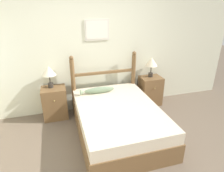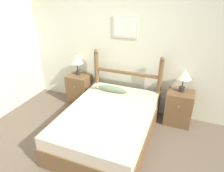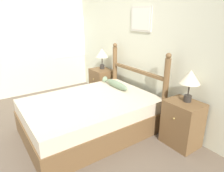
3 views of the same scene
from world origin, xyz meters
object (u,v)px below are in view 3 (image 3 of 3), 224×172
Objects in this scene: bed at (91,115)px; fish_pillow at (115,84)px; table_lamp_right at (190,78)px; nightstand_left at (102,84)px; nightstand_right at (182,124)px; table_lamp_left at (102,54)px.

fish_pillow is at bearing 109.23° from bed.
table_lamp_right is 0.64× the size of fish_pillow.
bed is 1.38m from nightstand_left.
fish_pillow reaches higher than bed.
nightstand_left is 2.22m from table_lamp_right.
table_lamp_left is (-2.16, 0.05, 0.65)m from nightstand_right.
nightstand_left is at bearing -51.66° from table_lamp_left.
nightstand_left is 0.91m from fish_pillow.
fish_pillow is (-1.29, -0.23, 0.27)m from nightstand_right.
fish_pillow is (-1.29, -0.28, -0.38)m from table_lamp_right.
fish_pillow is at bearing -167.95° from table_lamp_right.
table_lamp_left and table_lamp_right have the same top height.
nightstand_left is 1.49× the size of table_lamp_left.
nightstand_left is at bearing 164.58° from fish_pillow.
table_lamp_right is (1.06, 0.92, 0.72)m from bed.
table_lamp_left is at bearing 139.98° from bed.
bed is 3.03× the size of nightstand_left.
nightstand_right is at bearing 10.18° from fish_pillow.
table_lamp_right is (2.16, -0.00, 0.00)m from table_lamp_left.
bed is at bearing -140.49° from nightstand_right.
nightstand_right is (2.12, 0.00, 0.00)m from nightstand_left.
table_lamp_left is at bearing 179.89° from table_lamp_right.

